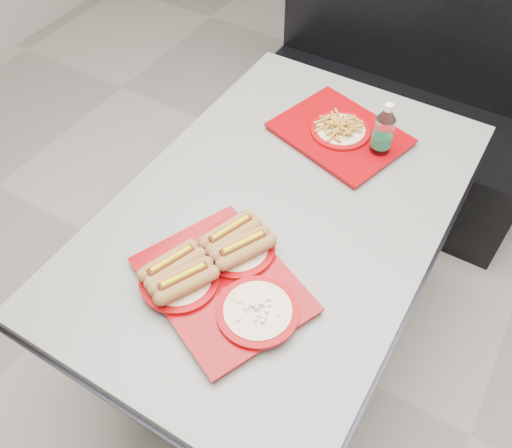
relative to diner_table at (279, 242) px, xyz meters
The scene contains 6 objects.
ground 0.58m from the diner_table, ahead, with size 6.00×6.00×0.00m, color #9A958A.
diner_table is the anchor object (origin of this frame).
booth_bench 1.11m from the diner_table, 90.00° to the left, with size 1.30×0.57×1.35m.
tray_near 0.37m from the diner_table, 91.00° to the right, with size 0.53×0.48×0.09m.
tray_far 0.42m from the diner_table, 87.89° to the left, with size 0.48×0.42×0.08m.
water_bottle 0.47m from the diner_table, 66.13° to the left, with size 0.06×0.06×0.20m.
Camera 1 is at (0.49, -0.96, 1.94)m, focal length 38.00 mm.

